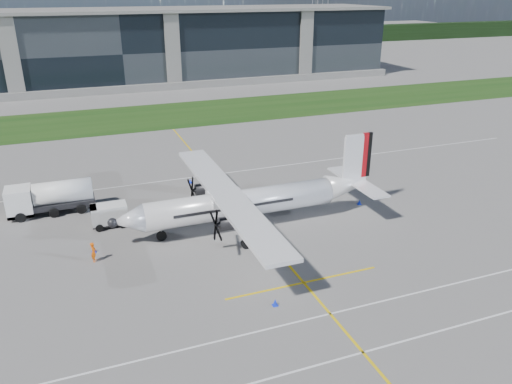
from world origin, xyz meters
The scene contains 15 objects.
ground centered at (0.00, 40.00, 0.00)m, with size 400.00×400.00×0.00m, color slate.
grass_strip centered at (0.00, 48.00, 0.02)m, with size 400.00×18.00×0.04m, color #173B10.
terminal_building centered at (0.00, 80.00, 7.50)m, with size 120.00×20.00×15.00m, color black.
tree_line centered at (0.00, 140.00, 3.00)m, with size 400.00×6.00×6.00m, color black.
pylon_east centered at (85.00, 150.00, 15.00)m, with size 9.00×4.60×30.00m, color gray, non-canonical shape.
yellow_taxiway_centerline centered at (3.00, 10.00, 0.01)m, with size 0.20×70.00×0.01m, color yellow.
white_lane_line centered at (0.00, -14.00, 0.01)m, with size 90.00×0.15×0.01m, color white.
turboprop_aircraft centered at (2.63, 4.17, 3.75)m, with size 24.09×24.99×7.50m, color white, non-canonical shape.
fuel_tanker_truck centered at (-14.60, 13.46, 1.53)m, with size 8.15×2.65×3.06m, color white, non-canonical shape.
baggage_tug centered at (-9.18, 8.66, 1.00)m, with size 3.33×2.00×2.00m, color white, non-canonical shape.
ground_crew_person centered at (-10.99, 2.60, 0.94)m, with size 0.77×0.55×1.88m, color #F25907.
safety_cone_tail centered at (14.30, 4.77, 0.25)m, with size 0.36×0.36×0.50m, color #0C26DB.
safety_cone_stbdwing centered at (0.05, 16.36, 0.25)m, with size 0.36×0.36×0.50m, color #0C26DB.
safety_cone_fwd centered at (-10.95, 4.10, 0.25)m, with size 0.36×0.36×0.50m, color #0C26DB.
safety_cone_portwing centered at (-0.02, -7.84, 0.25)m, with size 0.36×0.36×0.50m, color #0C26DB.
Camera 1 is at (-11.23, -33.74, 19.97)m, focal length 35.00 mm.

